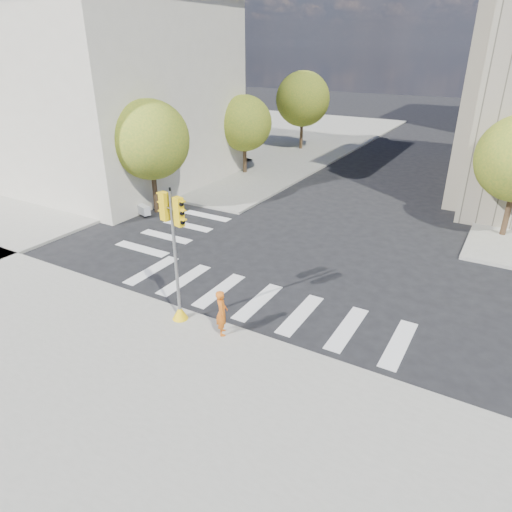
{
  "coord_description": "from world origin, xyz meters",
  "views": [
    {
      "loc": [
        7.48,
        -15.16,
        9.06
      ],
      "look_at": [
        -0.03,
        -2.29,
        2.1
      ],
      "focal_mm": 32.0,
      "sensor_mm": 36.0,
      "label": 1
    }
  ],
  "objects": [
    {
      "name": "ground",
      "position": [
        0.0,
        0.0,
        0.0
      ],
      "size": [
        160.0,
        160.0,
        0.0
      ],
      "primitive_type": "plane",
      "color": "black",
      "rests_on": "ground"
    },
    {
      "name": "sidewalk_near",
      "position": [
        0.0,
        -11.0,
        0.07
      ],
      "size": [
        30.0,
        14.0,
        0.15
      ],
      "primitive_type": "cube",
      "color": "gray",
      "rests_on": "ground"
    },
    {
      "name": "sidewalk_far_left",
      "position": [
        -20.0,
        26.0,
        0.07
      ],
      "size": [
        28.0,
        40.0,
        0.15
      ],
      "primitive_type": "cube",
      "color": "gray",
      "rests_on": "ground"
    },
    {
      "name": "classical_building",
      "position": [
        -20.0,
        8.0,
        6.44
      ],
      "size": [
        19.0,
        15.0,
        12.7
      ],
      "color": "beige",
      "rests_on": "ground"
    },
    {
      "name": "tree_lw_near",
      "position": [
        -10.5,
        4.0,
        4.2
      ],
      "size": [
        4.4,
        4.4,
        6.41
      ],
      "color": "#382616",
      "rests_on": "ground"
    },
    {
      "name": "tree_lw_mid",
      "position": [
        -10.5,
        14.0,
        3.76
      ],
      "size": [
        4.0,
        4.0,
        5.77
      ],
      "color": "#382616",
      "rests_on": "ground"
    },
    {
      "name": "tree_lw_far",
      "position": [
        -10.5,
        24.0,
        4.54
      ],
      "size": [
        4.8,
        4.8,
        6.95
      ],
      "color": "#382616",
      "rests_on": "ground"
    },
    {
      "name": "traffic_signal",
      "position": [
        -1.81,
        -4.6,
        2.21
      ],
      "size": [
        1.08,
        0.56,
        4.83
      ],
      "rotation": [
        0.0,
        0.0,
        -0.24
      ],
      "color": "yellow",
      "rests_on": "sidewalk_near"
    },
    {
      "name": "photographer",
      "position": [
        0.01,
        -4.6,
        0.97
      ],
      "size": [
        0.67,
        0.71,
        1.63
      ],
      "primitive_type": "imported",
      "rotation": [
        0.0,
        0.0,
        2.22
      ],
      "color": "#CB5B13",
      "rests_on": "sidewalk_near"
    },
    {
      "name": "planter_wall",
      "position": [
        -13.0,
        3.87,
        0.4
      ],
      "size": [
        5.79,
        2.38,
        0.5
      ],
      "primitive_type": "cube",
      "rotation": [
        0.0,
        0.0,
        -0.34
      ],
      "color": "silver",
      "rests_on": "sidewalk_left_near"
    }
  ]
}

